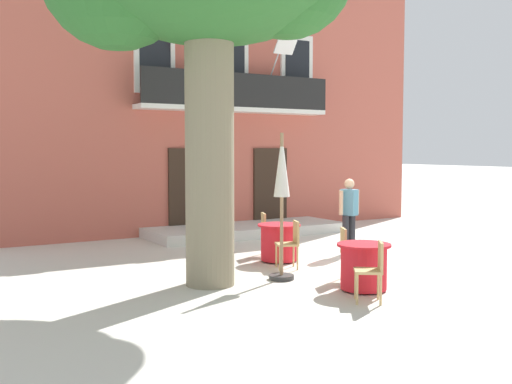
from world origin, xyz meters
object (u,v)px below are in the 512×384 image
Objects in this scene: cafe_table_near_tree at (364,266)px; cafe_chair_near_tree_0 at (373,267)px; cafe_table_middle at (279,242)px; pedestrian_near_entrance at (349,212)px; cafe_chair_middle_0 at (268,231)px; cafe_umbrella at (282,184)px; cafe_chair_near_tree_1 at (349,250)px; cafe_chair_middle_1 at (291,241)px.

cafe_chair_near_tree_0 reaches higher than cafe_table_near_tree.
pedestrian_near_entrance is at bearing -1.13° from cafe_table_middle.
cafe_chair_middle_0 is 0.56× the size of pedestrian_near_entrance.
cafe_chair_middle_0 is (0.19, 0.73, 0.14)m from cafe_table_middle.
cafe_table_middle is at bearing -104.99° from cafe_chair_middle_0.
cafe_table_near_tree is at bearing -63.51° from cafe_umbrella.
cafe_chair_near_tree_1 is 2.12m from cafe_table_middle.
cafe_chair_middle_0 is (0.40, 3.54, 0.14)m from cafe_table_near_tree.
pedestrian_near_entrance is (1.58, -0.76, 0.39)m from cafe_chair_middle_0.
cafe_table_middle is at bearing 58.63° from cafe_umbrella.
cafe_chair_near_tree_0 is 0.36× the size of cafe_umbrella.
cafe_chair_near_tree_0 and cafe_chair_middle_1 have the same top height.
cafe_chair_middle_1 is (-0.20, -0.73, 0.14)m from cafe_table_middle.
cafe_chair_middle_0 reaches higher than cafe_table_near_tree.
pedestrian_near_entrance is at bearing 19.25° from cafe_chair_middle_1.
cafe_table_middle is (0.20, 2.82, 0.00)m from cafe_table_near_tree.
cafe_chair_near_tree_0 is at bearing -97.78° from cafe_chair_middle_1.
cafe_chair_near_tree_1 is at bearing -87.86° from cafe_table_middle.
cafe_chair_near_tree_1 is 1.63m from cafe_umbrella.
pedestrian_near_entrance is at bearing 50.86° from cafe_chair_near_tree_1.
cafe_chair_middle_0 is at bearing 79.54° from cafe_chair_near_tree_0.
cafe_chair_near_tree_0 is 4.27m from cafe_chair_middle_0.
pedestrian_near_entrance is at bearing 28.02° from cafe_umbrella.
cafe_table_middle is (-0.08, 2.12, -0.14)m from cafe_chair_near_tree_1.
cafe_chair_middle_1 is at bearing -160.75° from pedestrian_near_entrance.
cafe_chair_near_tree_1 is 2.71m from pedestrian_near_entrance.
cafe_chair_middle_0 is at bearing 154.18° from pedestrian_near_entrance.
cafe_umbrella is at bearing -116.35° from cafe_chair_middle_0.
cafe_chair_middle_0 is (0.12, 2.84, 0.00)m from cafe_chair_near_tree_1.
pedestrian_near_entrance is (1.77, -0.04, 0.53)m from cafe_table_middle.
cafe_chair_near_tree_1 is 0.36× the size of cafe_umbrella.
cafe_chair_near_tree_0 is 4.18m from pedestrian_near_entrance.
cafe_chair_near_tree_0 is at bearing -99.49° from cafe_table_middle.
cafe_table_near_tree is at bearing 59.92° from cafe_chair_near_tree_0.
cafe_table_middle is at bearing 74.25° from cafe_chair_middle_1.
cafe_chair_near_tree_1 reaches higher than cafe_table_middle.
pedestrian_near_entrance reaches higher than cafe_table_middle.
cafe_table_near_tree is at bearing -125.37° from pedestrian_near_entrance.
cafe_chair_middle_1 is at bearing 82.22° from cafe_chair_near_tree_0.
cafe_umbrella is at bearing 116.49° from cafe_table_near_tree.
cafe_chair_middle_0 is 0.36× the size of cafe_umbrella.
cafe_umbrella is (-0.68, 1.37, 1.27)m from cafe_table_near_tree.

